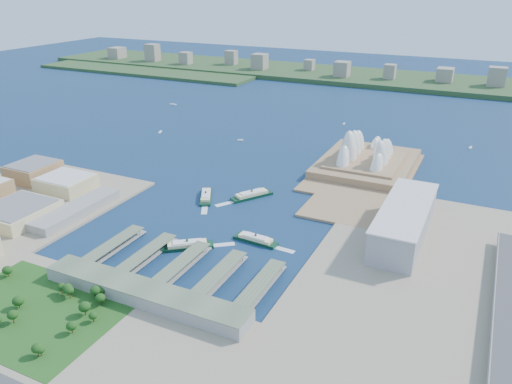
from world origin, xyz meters
The scene contains 21 objects.
ground centered at (0.00, 0.00, 0.00)m, with size 3000.00×3000.00×0.00m, color #0F2447.
south_land centered at (0.00, -210.00, 1.50)m, with size 720.00×180.00×3.00m, color gray.
east_land centered at (240.00, -50.00, 1.50)m, with size 240.00×500.00×3.00m, color gray.
peninsula centered at (107.50, 260.00, 1.50)m, with size 135.00×220.00×3.00m, color #937350.
far_shore centered at (0.00, 980.00, 6.00)m, with size 2200.00×260.00×12.00m, color #2D4926.
opera_house centered at (105.00, 280.00, 32.00)m, with size 134.00×180.00×58.00m, color white, non-canonical shape.
toaster_building centered at (195.00, 80.00, 20.50)m, with size 45.00×155.00×35.00m, color gray.
expressway centered at (300.00, -60.00, 8.93)m, with size 26.00×340.00×11.85m, color gray, non-canonical shape.
ferry_wharves centered at (14.00, -75.00, 4.65)m, with size 184.00×90.00×9.30m, color #56644C, non-canonical shape.
terminal_building centered at (15.00, -135.00, 9.00)m, with size 200.00×28.00×12.00m, color gray.
park centered at (-60.00, -190.00, 11.00)m, with size 150.00×110.00×16.00m, color #194714, non-canonical shape.
far_skyline centered at (0.00, 960.00, 39.50)m, with size 1900.00×140.00×55.00m, color gray, non-canonical shape.
ferry_a centered at (-52.99, 80.73, 4.88)m, with size 13.14×51.63×9.76m, color #0C311D, non-canonical shape.
ferry_b centered at (-1.13, 109.15, 5.35)m, with size 14.40×56.58×10.70m, color #0C311D, non-canonical shape.
ferry_c centered at (-4.10, -38.23, 5.12)m, with size 13.77×54.12×10.23m, color #0C311D, non-canonical shape.
ferry_d centered at (54.57, 4.86, 4.70)m, with size 12.66×49.73×9.40m, color #0C311D, non-canonical shape.
boat_a centered at (-282.43, 299.84, 1.33)m, with size 3.46×13.82×2.67m, color white, non-canonical shape.
boat_b centered at (-126.49, 318.50, 1.40)m, with size 3.62×10.34×2.79m, color white, non-canonical shape.
boat_c centered at (237.51, 448.09, 1.37)m, with size 3.56×12.21×2.75m, color white, non-canonical shape.
boat_d centered at (-384.83, 491.24, 1.34)m, with size 3.47×15.84×2.67m, color white, non-canonical shape.
boat_e centered at (5.16, 500.50, 1.28)m, with size 3.31×10.39×2.55m, color white, non-canonical shape.
Camera 1 is at (259.00, -418.80, 260.32)m, focal length 35.00 mm.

